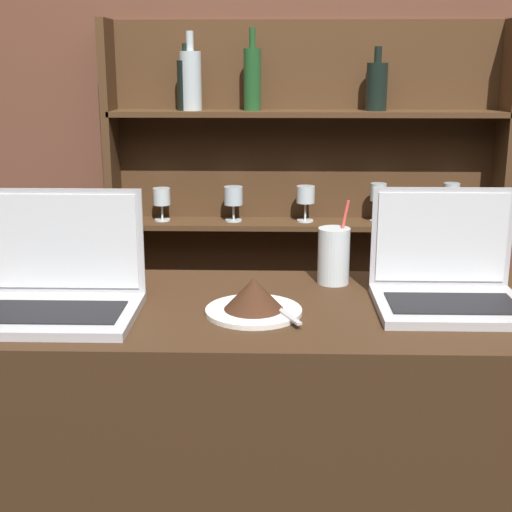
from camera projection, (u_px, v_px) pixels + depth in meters
back_wall at (297, 107)px, 2.73m from camera, size 7.00×0.06×2.70m
back_shelf at (302, 229)px, 2.78m from camera, size 1.49×0.18×1.67m
laptop_near at (57, 288)px, 1.44m from camera, size 0.33×0.24×0.24m
laptop_far at (447, 281)px, 1.49m from camera, size 0.30×0.24×0.24m
cake_plate at (254, 299)px, 1.44m from camera, size 0.20×0.20×0.07m
water_glass at (334, 256)px, 1.63m from camera, size 0.07×0.07×0.19m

